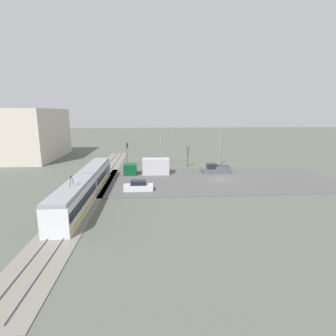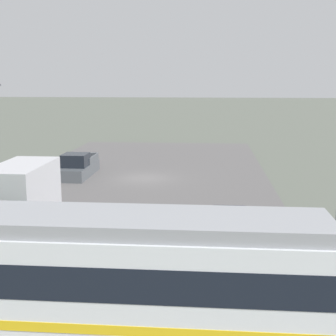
# 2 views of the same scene
# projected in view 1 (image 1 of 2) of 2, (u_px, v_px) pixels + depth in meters

# --- Properties ---
(ground_plane) EXTENTS (320.00, 320.00, 0.00)m
(ground_plane) POSITION_uv_depth(u_px,v_px,m) (220.00, 180.00, 46.33)
(ground_plane) COLOR #565B51
(road_surface) EXTENTS (18.58, 40.00, 0.08)m
(road_surface) POSITION_uv_depth(u_px,v_px,m) (220.00, 179.00, 46.32)
(road_surface) COLOR #565454
(road_surface) RESTS_ON ground
(rail_bed) EXTENTS (63.87, 4.40, 0.22)m
(rail_bed) POSITION_uv_depth(u_px,v_px,m) (99.00, 181.00, 44.96)
(rail_bed) COLOR gray
(rail_bed) RESTS_ON ground
(light_rail_tram) EXTENTS (25.25, 2.80, 4.56)m
(light_rail_tram) POSITION_uv_depth(u_px,v_px,m) (86.00, 185.00, 36.30)
(light_rail_tram) COLOR silver
(light_rail_tram) RESTS_ON ground
(box_truck) EXTENTS (2.49, 8.57, 3.01)m
(box_truck) POSITION_uv_depth(u_px,v_px,m) (150.00, 167.00, 49.88)
(box_truck) COLOR #0C4723
(box_truck) RESTS_ON ground
(pickup_truck) EXTENTS (1.97, 5.53, 1.82)m
(pickup_truck) POSITION_uv_depth(u_px,v_px,m) (215.00, 169.00, 51.18)
(pickup_truck) COLOR #4C5156
(pickup_truck) RESTS_ON ground
(sedan_car_0) EXTENTS (1.70, 4.40, 1.55)m
(sedan_car_0) POSITION_uv_depth(u_px,v_px,m) (138.00, 186.00, 39.61)
(sedan_car_0) COLOR silver
(sedan_car_0) RESTS_ON ground
(traffic_light_pole) EXTENTS (0.28, 0.47, 5.21)m
(traffic_light_pole) POSITION_uv_depth(u_px,v_px,m) (127.00, 152.00, 56.36)
(traffic_light_pole) COLOR #47474C
(traffic_light_pole) RESTS_ON ground
(street_tree) EXTENTS (1.12, 0.93, 4.75)m
(street_tree) POSITION_uv_depth(u_px,v_px,m) (188.00, 157.00, 57.26)
(street_tree) COLOR brown
(street_tree) RESTS_ON ground
(street_lamp_near_crossing) EXTENTS (0.36, 1.95, 7.07)m
(street_lamp_near_crossing) POSITION_uv_depth(u_px,v_px,m) (220.00, 147.00, 58.44)
(street_lamp_near_crossing) COLOR gray
(street_lamp_near_crossing) RESTS_ON ground
(street_lamp_mid_block) EXTENTS (0.36, 1.95, 7.82)m
(street_lamp_mid_block) POSITION_uv_depth(u_px,v_px,m) (162.00, 146.00, 56.52)
(street_lamp_mid_block) COLOR gray
(street_lamp_mid_block) RESTS_ON ground
(no_parking_sign) EXTENTS (0.32, 0.08, 2.08)m
(no_parking_sign) POSITION_uv_depth(u_px,v_px,m) (135.00, 162.00, 56.23)
(no_parking_sign) COLOR gray
(no_parking_sign) RESTS_ON ground
(backdrop_warehouse) EXTENTS (22.35, 10.63, 12.57)m
(backdrop_warehouse) POSITION_uv_depth(u_px,v_px,m) (36.00, 134.00, 66.58)
(backdrop_warehouse) COLOR beige
(backdrop_warehouse) RESTS_ON ground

